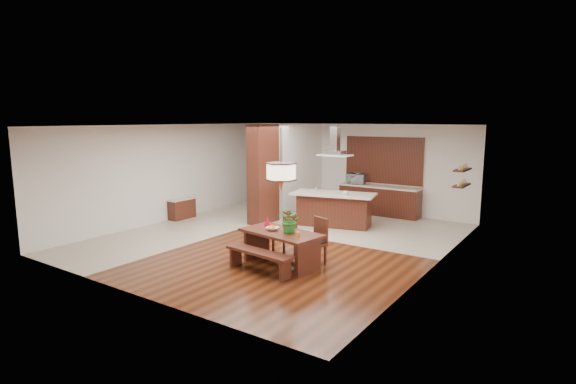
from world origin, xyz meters
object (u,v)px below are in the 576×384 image
Objects in this scene: foliage_plant at (290,221)px; fruit_bowl at (272,229)px; dining_bench at (259,262)px; hallway_console at (182,209)px; dining_chair_left at (284,235)px; range_hood at (335,141)px; pendant_lantern at (281,160)px; island_cup at (346,193)px; dining_table at (281,240)px; dining_chair_right at (314,241)px; microwave at (356,179)px; kitchen_island at (334,209)px.

foliage_plant reaches higher than fruit_bowl.
hallway_console is at bearing 153.09° from dining_bench.
dining_chair_left is 1.07× the size of range_hood.
dining_chair_left is 0.99m from foliage_plant.
hallway_console is at bearing 158.50° from fruit_bowl.
pendant_lantern is 3.88m from island_cup.
range_hood is 6.95× the size of island_cup.
dining_chair_left is at bearing 119.83° from dining_table.
pendant_lantern is 1.50m from fruit_bowl.
dining_chair_left is at bearing -170.29° from dining_chair_right.
dining_table is 1.43× the size of pendant_lantern.
pendant_lantern reaches higher than dining_chair_right.
range_hood is 1.50m from island_cup.
dining_chair_right is (0.52, 0.46, -0.04)m from dining_table.
range_hood reaches higher than fruit_bowl.
fruit_bowl is (-0.22, -0.01, -1.48)m from pendant_lantern.
hallway_console is 0.47× the size of dining_table.
foliage_plant is at bearing -88.02° from microwave.
hallway_console is 0.35× the size of kitchen_island.
hallway_console is 0.56× the size of dining_bench.
foliage_plant is at bearing 0.60° from fruit_bowl.
dining_bench is 6.65m from microwave.
range_hood is at bearing 101.59° from pendant_lantern.
microwave is (-1.12, 5.88, 0.58)m from dining_table.
foliage_plant is at bearing 61.30° from dining_bench.
fruit_bowl is at bearing -81.69° from range_hood.
dining_bench is (-0.10, -0.63, -0.31)m from dining_table.
kitchen_island is (4.33, 1.83, 0.18)m from hallway_console.
microwave reaches higher than dining_chair_left.
range_hood is at bearing 77.17° from kitchen_island.
hallway_console is 6.80× the size of island_cup.
dining_bench is 4.42m from kitchen_island.
pendant_lantern reaches higher than dining_chair_left.
dining_bench is at bearing -99.46° from dining_table.
pendant_lantern is at bearing -50.04° from dining_chair_left.
dining_table is at bearing -90.19° from microwave.
dining_chair_right is at bearing -81.38° from kitchen_island.
dining_bench is 2.98× the size of foliage_plant.
foliage_plant is (0.23, -0.01, 0.46)m from dining_table.
pendant_lantern is at bearing -91.23° from kitchen_island.
microwave is at bearing 108.78° from island_cup.
island_cup is at bearing -23.07° from kitchen_island.
island_cup is (0.40, -0.07, 0.52)m from kitchen_island.
dining_chair_left is 1.59× the size of microwave.
dining_table is 0.52m from foliage_plant.
island_cup is at bearing 99.30° from foliage_plant.
range_hood is (-0.55, 3.75, 1.70)m from fruit_bowl.
foliage_plant reaches higher than kitchen_island.
dining_bench is 1.76× the size of range_hood.
dining_table reaches higher than hallway_console.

